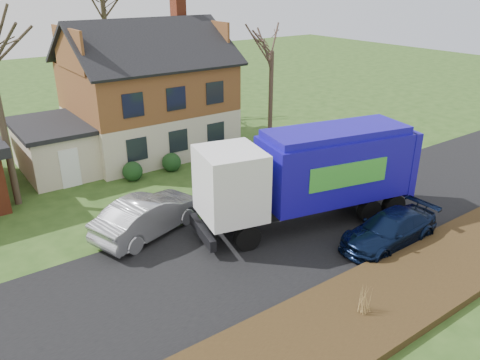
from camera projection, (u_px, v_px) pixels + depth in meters
ground at (258, 248)px, 19.19m from camera, size 120.00×120.00×0.00m
road at (258, 248)px, 19.19m from camera, size 80.00×7.00×0.02m
mulch_verge at (357, 314)px, 15.17m from camera, size 80.00×3.50×0.30m
main_house at (140, 88)px, 28.81m from camera, size 12.95×8.95×9.26m
garbage_truck at (313, 171)px, 20.42m from camera, size 10.34×4.75×4.28m
silver_sedan at (149, 215)px, 20.07m from camera, size 5.51×3.35×1.71m
navy_wagon at (389, 230)px, 19.22m from camera, size 4.76×1.99×1.37m
tree_front_east at (272, 34)px, 28.22m from camera, size 3.17×3.17×8.81m
grass_clump_mid at (366, 300)px, 14.91m from camera, size 0.32×0.27×0.90m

